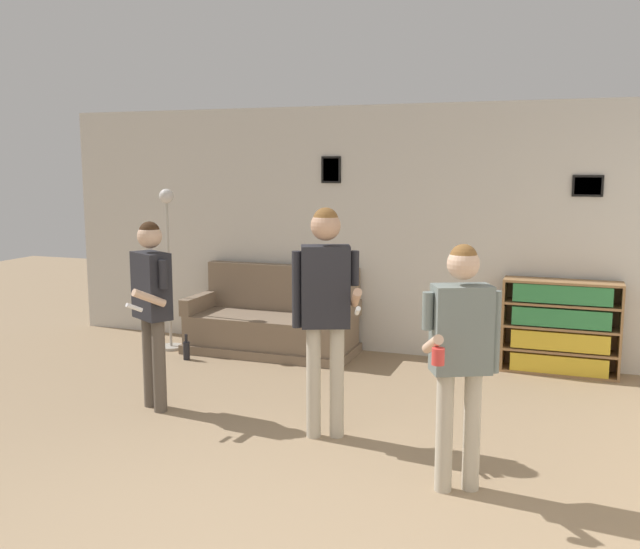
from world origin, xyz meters
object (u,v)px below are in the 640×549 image
object	(u,v)px
person_player_foreground_left	(151,296)
bottle_on_floor	(186,350)
couch	(273,325)
person_player_foreground_center	(325,297)
person_watcher_holding_cup	(461,343)
floor_lamp	(168,256)
bookshelf	(560,327)

from	to	relation	value
person_player_foreground_left	bottle_on_floor	size ratio (longest dim) A/B	5.78
couch	person_player_foreground_center	size ratio (longest dim) A/B	1.07
person_player_foreground_center	person_watcher_holding_cup	distance (m)	1.24
floor_lamp	person_player_foreground_left	bearing A→B (deg)	-62.41
bookshelf	bottle_on_floor	world-z (taller)	bookshelf
bookshelf	floor_lamp	size ratio (longest dim) A/B	0.62
bottle_on_floor	floor_lamp	bearing A→B (deg)	138.65
couch	bottle_on_floor	distance (m)	0.99
person_player_foreground_left	person_watcher_holding_cup	world-z (taller)	person_player_foreground_left
bookshelf	floor_lamp	world-z (taller)	floor_lamp
couch	bookshelf	xyz separation A→B (m)	(3.03, 0.19, 0.16)
bookshelf	person_player_foreground_left	world-z (taller)	person_player_foreground_left
couch	floor_lamp	distance (m)	1.40
person_watcher_holding_cup	bottle_on_floor	distance (m)	3.95
bookshelf	person_player_foreground_center	distance (m)	2.96
person_player_foreground_left	bottle_on_floor	bearing A→B (deg)	110.37
bookshelf	couch	bearing A→B (deg)	-176.38
person_player_foreground_center	bottle_on_floor	bearing A→B (deg)	143.57
floor_lamp	bookshelf	bearing A→B (deg)	6.24
bottle_on_floor	person_watcher_holding_cup	bearing A→B (deg)	-33.65
bookshelf	bottle_on_floor	bearing A→B (deg)	-167.81
couch	person_watcher_holding_cup	size ratio (longest dim) A/B	1.18
person_player_foreground_left	person_watcher_holding_cup	distance (m)	2.76
bookshelf	person_player_foreground_left	xyz separation A→B (m)	(-3.23, -2.27, 0.51)
couch	person_player_foreground_left	world-z (taller)	person_player_foreground_left
person_watcher_holding_cup	bottle_on_floor	xyz separation A→B (m)	(-3.21, 2.14, -0.86)
person_watcher_holding_cup	bookshelf	bearing A→B (deg)	79.37
person_player_foreground_center	person_watcher_holding_cup	bearing A→B (deg)	-27.71
person_player_foreground_center	person_player_foreground_left	bearing A→B (deg)	175.94
person_watcher_holding_cup	bottle_on_floor	bearing A→B (deg)	146.35
bookshelf	floor_lamp	bearing A→B (deg)	-173.76
floor_lamp	person_player_foreground_center	xyz separation A→B (m)	(2.53, -1.92, 0.04)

